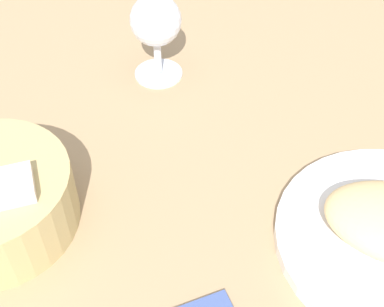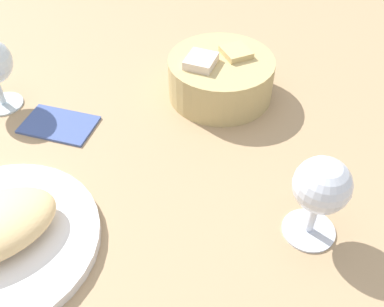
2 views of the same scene
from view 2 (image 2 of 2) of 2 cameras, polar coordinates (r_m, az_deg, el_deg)
The scene contains 4 objects.
ground_plane at distance 63.11cm, azimuth -11.03°, elevation -3.45°, with size 140.00×140.00×2.00cm, color tan.
bread_basket at distance 73.13cm, azimuth 3.63°, elevation 9.79°, with size 16.95×16.95×8.06cm.
wine_glass_near at distance 51.36cm, azimuth 16.17°, elevation -4.46°, with size 6.58×6.58×11.73cm.
folded_napkin at distance 71.56cm, azimuth -16.70°, elevation 3.67°, with size 11.00×7.00×0.80cm, color #425693.
Camera 2 is at (3.67, -43.09, 44.96)cm, focal length 41.68 mm.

